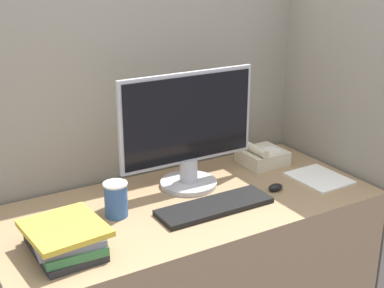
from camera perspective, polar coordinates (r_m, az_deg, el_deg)
The scene contains 10 objects.
cubicle_panel_rear at distance 2.30m, azimuth -5.07°, elevation -0.03°, with size 1.86×0.04×1.69m.
cubicle_panel_right at distance 2.47m, azimuth 14.75°, elevation 0.73°, with size 0.04×0.72×1.69m.
desk at distance 2.23m, azimuth -0.46°, elevation -14.59°, with size 1.46×0.66×0.73m.
monitor at distance 2.10m, azimuth -0.41°, elevation 1.13°, with size 0.58×0.23×0.47m.
keyboard at distance 1.99m, azimuth 2.44°, elevation -6.66°, with size 0.44×0.14×0.02m.
mouse at distance 2.16m, azimuth 8.90°, elevation -4.59°, with size 0.06×0.04×0.03m.
coffee_cup at distance 1.94m, azimuth -8.12°, elevation -5.88°, with size 0.09×0.09×0.13m.
book_stack at distance 1.75m, azimuth -13.36°, elevation -9.74°, with size 0.25×0.28×0.10m.
desk_telephone at distance 2.41m, azimuth 7.43°, elevation -1.28°, with size 0.19×0.18×0.10m.
paper_pile at distance 2.31m, azimuth 13.42°, elevation -3.55°, with size 0.20×0.24×0.01m.
Camera 1 is at (-0.92, -1.27, 1.63)m, focal length 50.00 mm.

